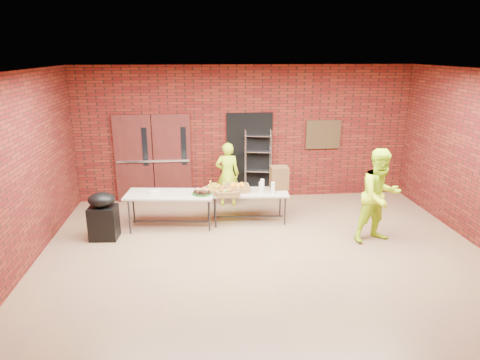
% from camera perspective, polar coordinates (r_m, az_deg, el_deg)
% --- Properties ---
extents(room, '(8.08, 7.08, 3.28)m').
position_cam_1_polar(room, '(6.91, 3.86, 0.85)').
color(room, '#8B6E4B').
rests_on(room, ground).
extents(double_doors, '(1.78, 0.12, 2.10)m').
position_cam_1_polar(double_doors, '(10.34, -11.47, 2.84)').
color(double_doors, '#4D1816').
rests_on(double_doors, room).
extents(dark_doorway, '(1.10, 0.06, 2.10)m').
position_cam_1_polar(dark_doorway, '(10.38, 1.26, 3.20)').
color(dark_doorway, black).
rests_on(dark_doorway, room).
extents(bronze_plaque, '(0.85, 0.04, 0.70)m').
position_cam_1_polar(bronze_plaque, '(10.62, 11.03, 5.97)').
color(bronze_plaque, '#3F3119').
rests_on(bronze_plaque, room).
extents(wire_rack, '(0.66, 0.34, 1.72)m').
position_cam_1_polar(wire_rack, '(10.31, 2.41, 2.01)').
color(wire_rack, '#B0B0B7').
rests_on(wire_rack, room).
extents(table_left, '(1.84, 0.93, 0.73)m').
position_cam_1_polar(table_left, '(8.80, -9.34, -2.16)').
color(table_left, tan).
rests_on(table_left, room).
extents(table_right, '(1.67, 0.79, 0.67)m').
position_cam_1_polar(table_right, '(8.98, 1.21, -1.90)').
color(table_right, tan).
rests_on(table_right, room).
extents(basket_bananas, '(0.47, 0.37, 0.15)m').
position_cam_1_polar(basket_bananas, '(8.84, -3.12, -1.41)').
color(basket_bananas, olive).
rests_on(basket_bananas, table_right).
extents(basket_oranges, '(0.50, 0.39, 0.15)m').
position_cam_1_polar(basket_oranges, '(8.98, -0.37, -1.07)').
color(basket_oranges, olive).
rests_on(basket_oranges, table_right).
extents(basket_apples, '(0.47, 0.36, 0.15)m').
position_cam_1_polar(basket_apples, '(8.74, -1.67, -1.61)').
color(basket_apples, olive).
rests_on(basket_apples, table_right).
extents(muffin_tray, '(0.42, 0.42, 0.10)m').
position_cam_1_polar(muffin_tray, '(8.66, -5.05, -1.56)').
color(muffin_tray, '#144E16').
rests_on(muffin_tray, table_left).
extents(napkin_box, '(0.17, 0.12, 0.06)m').
position_cam_1_polar(napkin_box, '(8.82, -11.25, -1.61)').
color(napkin_box, white).
rests_on(napkin_box, table_left).
extents(coffee_dispenser, '(0.37, 0.33, 0.49)m').
position_cam_1_polar(coffee_dispenser, '(9.13, 5.24, 0.31)').
color(coffee_dispenser, brown).
rests_on(coffee_dispenser, table_right).
extents(cup_stack_front, '(0.08, 0.08, 0.23)m').
position_cam_1_polar(cup_stack_front, '(8.88, 2.77, -1.00)').
color(cup_stack_front, white).
rests_on(cup_stack_front, table_right).
extents(cup_stack_mid, '(0.08, 0.08, 0.24)m').
position_cam_1_polar(cup_stack_mid, '(8.82, 4.40, -1.09)').
color(cup_stack_mid, white).
rests_on(cup_stack_mid, table_right).
extents(cup_stack_back, '(0.09, 0.09, 0.26)m').
position_cam_1_polar(cup_stack_back, '(8.97, 2.98, -0.70)').
color(cup_stack_back, white).
rests_on(cup_stack_back, table_right).
extents(covered_grill, '(0.54, 0.47, 0.94)m').
position_cam_1_polar(covered_grill, '(8.63, -17.78, -4.57)').
color(covered_grill, black).
rests_on(covered_grill, room).
extents(volunteer_woman, '(0.56, 0.37, 1.51)m').
position_cam_1_polar(volunteer_woman, '(9.91, -1.69, 0.75)').
color(volunteer_woman, '#C8F81B').
rests_on(volunteer_woman, room).
extents(volunteer_man, '(1.02, 0.88, 1.80)m').
position_cam_1_polar(volunteer_man, '(8.40, 18.14, -2.03)').
color(volunteer_man, '#C8F81B').
rests_on(volunteer_man, room).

